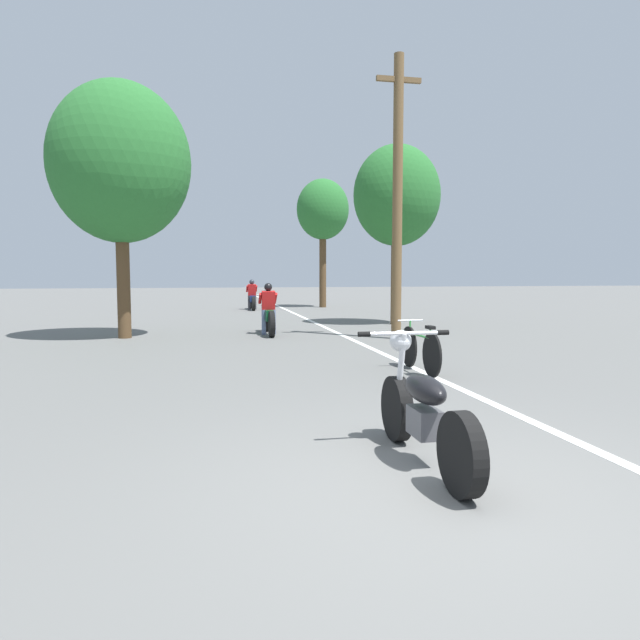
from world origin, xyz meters
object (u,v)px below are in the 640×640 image
at_px(utility_pole, 398,195).
at_px(motorcycle_rider_lead, 268,315).
at_px(roadside_tree_right_near, 397,196).
at_px(motorcycle_rider_far, 252,298).
at_px(roadside_tree_right_far, 323,211).
at_px(motorcycle_foreground, 423,411).
at_px(roadside_tree_left, 120,163).
at_px(bicycle_parked, 420,349).

xyz_separation_m(utility_pole, motorcycle_rider_lead, (-2.96, 1.63, -2.97)).
distance_m(roadside_tree_right_near, motorcycle_rider_far, 9.59).
bearing_deg(motorcycle_rider_far, roadside_tree_right_far, 18.03).
bearing_deg(roadside_tree_right_far, roadside_tree_right_near, -87.12).
bearing_deg(utility_pole, motorcycle_foreground, -107.55).
bearing_deg(roadside_tree_right_near, utility_pole, -108.70).
height_order(roadside_tree_right_far, roadside_tree_left, roadside_tree_left).
distance_m(roadside_tree_left, motorcycle_rider_far, 11.76).
bearing_deg(motorcycle_rider_lead, motorcycle_rider_far, 87.86).
distance_m(motorcycle_foreground, motorcycle_rider_lead, 10.43).
bearing_deg(utility_pole, bicycle_parked, -104.27).
relative_size(roadside_tree_right_near, roadside_tree_left, 0.90).
bearing_deg(bicycle_parked, roadside_tree_right_near, 73.69).
height_order(motorcycle_foreground, motorcycle_rider_far, motorcycle_rider_far).
height_order(roadside_tree_right_far, motorcycle_rider_far, roadside_tree_right_far).
xyz_separation_m(utility_pole, bicycle_parked, (-1.17, -4.59, -3.10)).
bearing_deg(motorcycle_foreground, utility_pole, 72.45).
distance_m(roadside_tree_right_near, bicycle_parked, 9.47).
distance_m(motorcycle_rider_lead, bicycle_parked, 6.47).
relative_size(motorcycle_foreground, motorcycle_rider_far, 0.95).
relative_size(utility_pole, motorcycle_rider_lead, 3.22).
relative_size(roadside_tree_right_far, bicycle_parked, 3.47).
distance_m(roadside_tree_right_far, motorcycle_foreground, 22.45).
xyz_separation_m(roadside_tree_right_far, motorcycle_rider_lead, (-3.79, -11.36, -3.99)).
bearing_deg(roadside_tree_left, roadside_tree_right_near, 16.67).
bearing_deg(bicycle_parked, motorcycle_foreground, -110.99).
xyz_separation_m(roadside_tree_right_far, bicycle_parked, (-2.00, -17.58, -4.12)).
height_order(roadside_tree_right_near, bicycle_parked, roadside_tree_right_near).
height_order(motorcycle_rider_far, bicycle_parked, motorcycle_rider_far).
xyz_separation_m(roadside_tree_right_near, motorcycle_rider_far, (-3.87, 8.06, -3.47)).
bearing_deg(roadside_tree_left, bicycle_parked, -48.34).
distance_m(roadside_tree_right_far, bicycle_parked, 18.16).
bearing_deg(motorcycle_rider_far, roadside_tree_left, -110.90).
height_order(roadside_tree_left, motorcycle_rider_far, roadside_tree_left).
relative_size(motorcycle_rider_lead, motorcycle_rider_far, 0.98).
distance_m(roadside_tree_right_near, motorcycle_foreground, 13.72).
height_order(utility_pole, roadside_tree_right_far, utility_pole).
bearing_deg(bicycle_parked, motorcycle_rider_far, 94.90).
bearing_deg(motorcycle_rider_lead, roadside_tree_right_far, 71.55).
relative_size(motorcycle_rider_lead, bicycle_parked, 1.23).
bearing_deg(roadside_tree_right_far, bicycle_parked, -96.48).
relative_size(roadside_tree_right_far, motorcycle_foreground, 2.93).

